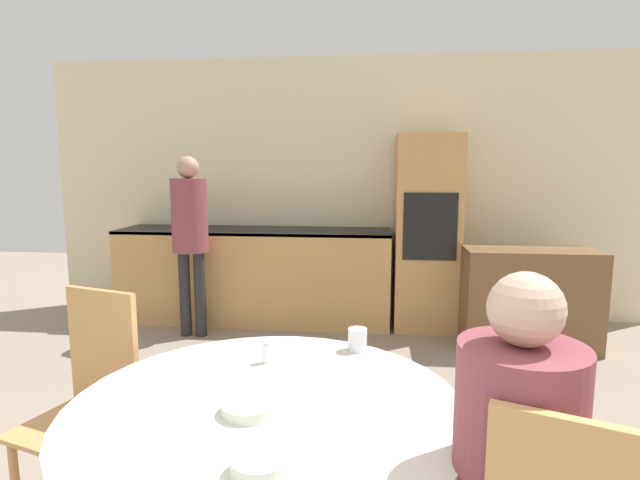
{
  "coord_description": "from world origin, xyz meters",
  "views": [
    {
      "loc": [
        0.31,
        -0.25,
        1.53
      ],
      "look_at": [
        -0.01,
        2.75,
        1.08
      ],
      "focal_mm": 28.0,
      "sensor_mm": 36.0,
      "label": 1
    }
  ],
  "objects": [
    {
      "name": "wall_back",
      "position": [
        0.0,
        4.82,
        1.3
      ],
      "size": [
        6.05,
        0.05,
        2.6
      ],
      "color": "beige",
      "rests_on": "ground_plane"
    },
    {
      "name": "kitchen_counter",
      "position": [
        -0.85,
        4.48,
        0.47
      ],
      "size": [
        2.65,
        0.6,
        0.92
      ],
      "color": "tan",
      "rests_on": "ground_plane"
    },
    {
      "name": "oven_unit",
      "position": [
        0.81,
        4.49,
        0.91
      ],
      "size": [
        0.59,
        0.59,
        1.82
      ],
      "color": "tan",
      "rests_on": "ground_plane"
    },
    {
      "name": "sideboard",
      "position": [
        1.63,
        3.99,
        0.42
      ],
      "size": [
        1.09,
        0.45,
        0.85
      ],
      "color": "brown",
      "rests_on": "ground_plane"
    },
    {
      "name": "dining_table",
      "position": [
        -0.04,
        1.31,
        0.51
      ],
      "size": [
        1.35,
        1.35,
        0.73
      ],
      "color": "brown",
      "rests_on": "ground_plane"
    },
    {
      "name": "chair_far_left",
      "position": [
        -0.91,
        1.68,
        0.55
      ],
      "size": [
        0.5,
        0.5,
        0.99
      ],
      "rotation": [
        0.0,
        0.0,
        5.99
      ],
      "color": "tan",
      "rests_on": "ground_plane"
    },
    {
      "name": "person_seated",
      "position": [
        0.7,
        1.0,
        0.73
      ],
      "size": [
        0.33,
        0.4,
        1.26
      ],
      "color": "#262628",
      "rests_on": "ground_plane"
    },
    {
      "name": "person_standing",
      "position": [
        -1.3,
        3.98,
        1.01
      ],
      "size": [
        0.31,
        0.31,
        1.62
      ],
      "color": "#262628",
      "rests_on": "ground_plane"
    },
    {
      "name": "cup",
      "position": [
        0.25,
        1.84,
        0.78
      ],
      "size": [
        0.08,
        0.08,
        0.1
      ],
      "color": "silver",
      "rests_on": "dining_table"
    },
    {
      "name": "bowl_near",
      "position": [
        -0.08,
        1.24,
        0.75
      ],
      "size": [
        0.18,
        0.18,
        0.04
      ],
      "color": "silver",
      "rests_on": "dining_table"
    },
    {
      "name": "bowl_centre",
      "position": [
        0.02,
        0.92,
        0.75
      ],
      "size": [
        0.15,
        0.15,
        0.05
      ],
      "color": "silver",
      "rests_on": "dining_table"
    },
    {
      "name": "salt_shaker",
      "position": [
        -0.12,
        1.66,
        0.78
      ],
      "size": [
        0.03,
        0.03,
        0.09
      ],
      "color": "white",
      "rests_on": "dining_table"
    }
  ]
}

